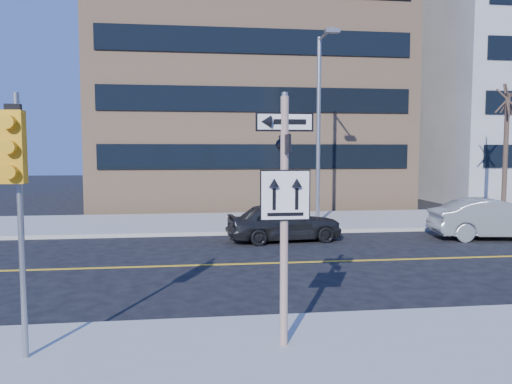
{
  "coord_description": "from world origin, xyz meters",
  "views": [
    {
      "loc": [
        -1.44,
        -10.27,
        3.29
      ],
      "look_at": [
        0.37,
        4.0,
        2.11
      ],
      "focal_mm": 35.0,
      "sensor_mm": 36.0,
      "label": 1
    }
  ],
  "objects": [
    {
      "name": "ground",
      "position": [
        0.0,
        0.0,
        0.0
      ],
      "size": [
        120.0,
        120.0,
        0.0
      ],
      "primitive_type": "plane",
      "color": "black",
      "rests_on": "ground"
    },
    {
      "name": "sign_pole",
      "position": [
        0.0,
        -2.51,
        2.44
      ],
      "size": [
        0.92,
        0.92,
        4.06
      ],
      "color": "silver",
      "rests_on": "near_sidewalk"
    },
    {
      "name": "traffic_signal",
      "position": [
        -4.0,
        -2.66,
        3.03
      ],
      "size": [
        0.32,
        0.45,
        4.0
      ],
      "color": "gray",
      "rests_on": "near_sidewalk"
    },
    {
      "name": "parked_car_a",
      "position": [
        1.86,
        7.55,
        0.71
      ],
      "size": [
        2.11,
        4.32,
        1.42
      ],
      "primitive_type": "imported",
      "rotation": [
        0.0,
        0.0,
        1.68
      ],
      "color": "black",
      "rests_on": "ground"
    },
    {
      "name": "parked_car_b",
      "position": [
        9.75,
        6.95,
        0.75
      ],
      "size": [
        2.15,
        4.74,
        1.51
      ],
      "primitive_type": "imported",
      "rotation": [
        0.0,
        0.0,
        1.45
      ],
      "color": "gray",
      "rests_on": "ground"
    },
    {
      "name": "streetlight_a",
      "position": [
        4.0,
        10.76,
        4.76
      ],
      "size": [
        0.55,
        2.25,
        8.0
      ],
      "color": "gray",
      "rests_on": "far_sidewalk"
    },
    {
      "name": "street_tree_west",
      "position": [
        13.0,
        11.3,
        5.52
      ],
      "size": [
        1.8,
        1.8,
        6.35
      ],
      "color": "#3D2E24",
      "rests_on": "far_sidewalk"
    },
    {
      "name": "building_brick",
      "position": [
        2.0,
        25.0,
        9.0
      ],
      "size": [
        18.0,
        18.0,
        18.0
      ],
      "primitive_type": "cube",
      "color": "tan",
      "rests_on": "ground"
    }
  ]
}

